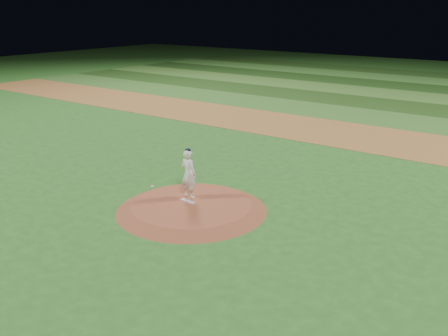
{
  "coord_description": "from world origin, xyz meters",
  "views": [
    {
      "loc": [
        10.99,
        -12.88,
        7.13
      ],
      "look_at": [
        0.0,
        2.0,
        1.1
      ],
      "focal_mm": 40.0,
      "sensor_mm": 36.0,
      "label": 1
    }
  ],
  "objects_px": {
    "pitchers_mound": "(192,207)",
    "pitching_rubber": "(188,201)",
    "pitcher_on_mound": "(189,173)",
    "rosin_bag": "(152,186)"
  },
  "relations": [
    {
      "from": "pitchers_mound",
      "to": "pitching_rubber",
      "type": "relative_size",
      "value": 8.38
    },
    {
      "from": "pitcher_on_mound",
      "to": "pitchers_mound",
      "type": "bearing_deg",
      "value": -42.24
    },
    {
      "from": "pitching_rubber",
      "to": "pitcher_on_mound",
      "type": "relative_size",
      "value": 0.34
    },
    {
      "from": "pitching_rubber",
      "to": "pitcher_on_mound",
      "type": "xyz_separation_m",
      "value": [
        -0.26,
        0.37,
        0.93
      ]
    },
    {
      "from": "rosin_bag",
      "to": "pitcher_on_mound",
      "type": "bearing_deg",
      "value": 1.2
    },
    {
      "from": "pitchers_mound",
      "to": "rosin_bag",
      "type": "distance_m",
      "value": 2.43
    },
    {
      "from": "rosin_bag",
      "to": "pitcher_on_mound",
      "type": "relative_size",
      "value": 0.07
    },
    {
      "from": "pitchers_mound",
      "to": "pitching_rubber",
      "type": "bearing_deg",
      "value": 161.08
    },
    {
      "from": "pitchers_mound",
      "to": "rosin_bag",
      "type": "bearing_deg",
      "value": 170.03
    },
    {
      "from": "pitchers_mound",
      "to": "pitcher_on_mound",
      "type": "height_order",
      "value": "pitcher_on_mound"
    }
  ]
}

